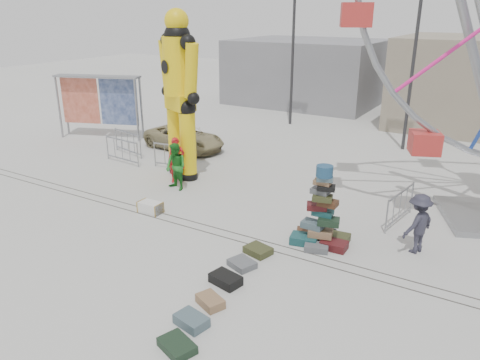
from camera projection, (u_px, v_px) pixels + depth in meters
The scene contains 25 objects.
ground at pixel (196, 240), 13.84m from camera, with size 90.00×90.00×0.00m, color #9E9E99.
track_line_near at pixel (208, 232), 14.32m from camera, with size 40.00×0.04×0.01m, color #47443F.
track_line_far at pixel (215, 228), 14.64m from camera, with size 40.00×0.04×0.01m, color #47443F.
building_left at pixel (307, 71), 33.69m from camera, with size 10.00×8.00×4.40m, color gray.
lamp_post_right at pixel (416, 55), 21.26m from camera, with size 1.41×0.25×8.00m.
lamp_post_left at pixel (294, 46), 26.25m from camera, with size 1.41×0.25×8.00m.
suitcase_tower at pixel (321, 222), 13.46m from camera, with size 1.72×1.51×2.40m.
crash_test_dummy at pixel (180, 89), 17.99m from camera, with size 2.60×1.47×6.69m.
banner_scaffold at pixel (98, 91), 24.03m from camera, with size 4.48×2.28×3.26m.
steamer_trunk at pixel (150, 207), 15.67m from camera, with size 0.79×0.46×0.37m, color silver.
row_case_0 at pixel (258, 250), 13.07m from camera, with size 0.70×0.56×0.20m, color #3B3F1F.
row_case_1 at pixel (242, 264), 12.40m from camera, with size 0.67×0.55×0.18m, color #5C5F64.
row_case_2 at pixel (226, 279), 11.62m from camera, with size 0.77×0.50×0.25m, color black.
row_case_3 at pixel (210, 301), 10.78m from camera, with size 0.67×0.44×0.22m, color #916B49.
row_case_4 at pixel (191, 321), 10.10m from camera, with size 0.72×0.48×0.23m, color #496069.
row_case_5 at pixel (177, 346), 9.38m from camera, with size 0.77×0.52×0.19m, color #1A2F1E.
barricade_dummy_a at pixel (128, 143), 21.85m from camera, with size 2.00×0.10×1.10m, color gray, non-canonical shape.
barricade_dummy_b at pixel (122, 151), 20.62m from camera, with size 2.00×0.10×1.10m, color gray, non-canonical shape.
barricade_dummy_c at pixel (175, 157), 19.80m from camera, with size 2.00×0.10×1.10m, color gray, non-canonical shape.
barricade_wheel_front at pixel (400, 207), 14.81m from camera, with size 2.00×0.10×1.10m, color gray, non-canonical shape.
pedestrian_red at pixel (176, 160), 18.21m from camera, with size 0.66×0.43×1.80m, color #AE1819.
pedestrian_green at pixel (176, 167), 17.46m from camera, with size 0.87×0.68×1.79m, color #1C7120.
pedestrian_black at pixel (183, 150), 19.36m from camera, with size 1.12×0.47×1.91m, color black.
pedestrian_grey at pixel (418, 224), 12.92m from camera, with size 1.12×0.64×1.73m, color #282734.
parked_suv at pixel (184, 138), 22.62m from camera, with size 1.93×4.18×1.16m, color #92875E.
Camera 1 is at (7.49, -9.94, 6.45)m, focal length 35.00 mm.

